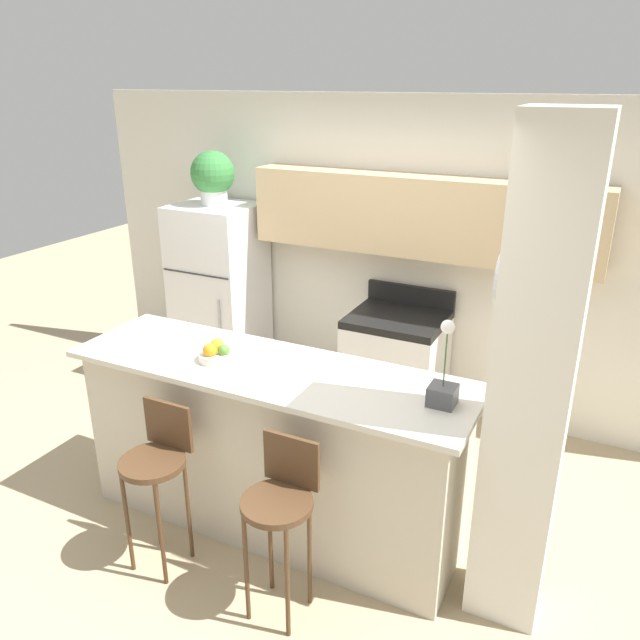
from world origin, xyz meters
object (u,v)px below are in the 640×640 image
Objects in this scene: bar_stool_right at (281,503)px; potted_plant_on_fridge at (213,176)px; trash_bin at (263,382)px; orchid_vase at (443,385)px; stove_range at (395,367)px; fruit_bowl at (217,353)px; refrigerator at (220,296)px; bar_stool_left at (157,463)px.

potted_plant_on_fridge reaches higher than bar_stool_right.
orchid_vase is at bearing -34.88° from trash_bin.
trash_bin is at bearing -167.64° from stove_range.
fruit_bowl is at bearing -67.94° from trash_bin.
refrigerator reaches higher than trash_bin.
refrigerator is 1.06m from potted_plant_on_fridge.
bar_stool_right is at bearing -137.70° from orchid_vase.
potted_plant_on_fridge reaches higher than stove_range.
trash_bin is (-0.49, 1.90, -0.47)m from bar_stool_left.
refrigerator reaches higher than orchid_vase.
stove_range is 4.79× the size of fruit_bowl.
bar_stool_right is at bearing -56.13° from trash_bin.
trash_bin is (-1.91, 1.33, -1.02)m from orchid_vase.
stove_range is 2.24m from bar_stool_left.
orchid_vase is at bearing -32.16° from potted_plant_on_fridge.
potted_plant_on_fridge is 2.02× the size of fruit_bowl.
trash_bin is at bearing 104.45° from bar_stool_left.
orchid_vase reaches higher than fruit_bowl.
stove_range reaches higher than trash_bin.
refrigerator is 2.01m from fruit_bowl.
bar_stool_left is 0.79m from bar_stool_right.
trash_bin is at bearing 112.06° from fruit_bowl.
fruit_bowl reaches higher than bar_stool_left.
orchid_vase is at bearing 42.30° from bar_stool_right.
stove_range is 1.86m from fruit_bowl.
refrigerator is 1.72m from stove_range.
bar_stool_left is at bearing -157.98° from orchid_vase.
stove_range is 2.16m from bar_stool_right.
orchid_vase reaches higher than bar_stool_left.
refrigerator reaches higher than bar_stool_right.
bar_stool_right is 2.59× the size of trash_bin.
stove_range is at bearing 12.36° from trash_bin.
bar_stool_left is (1.06, -2.13, -0.16)m from refrigerator.
potted_plant_on_fridge is (-1.06, 2.13, 1.22)m from bar_stool_left.
fruit_bowl is (-0.55, -1.64, 0.68)m from stove_range.
orchid_vase is 1.34m from fruit_bowl.
refrigerator is at bearing 116.45° from bar_stool_left.
refrigerator is 1.67× the size of bar_stool_right.
orchid_vase is (0.63, 0.57, 0.54)m from bar_stool_right.
stove_range is at bearing 71.64° from fruit_bowl.
stove_range is 1.91m from orchid_vase.
orchid_vase is at bearing 22.02° from bar_stool_left.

